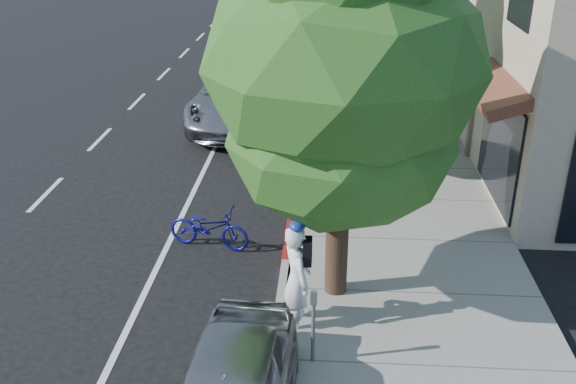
# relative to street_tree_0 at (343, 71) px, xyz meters

# --- Properties ---
(ground) EXTENTS (120.00, 120.00, 0.00)m
(ground) POSITION_rel_street_tree_0_xyz_m (-0.90, 2.00, -4.17)
(ground) COLOR black
(ground) RESTS_ON ground
(sidewalk) EXTENTS (4.60, 56.00, 0.15)m
(sidewalk) POSITION_rel_street_tree_0_xyz_m (1.40, 10.00, -4.10)
(sidewalk) COLOR gray
(sidewalk) RESTS_ON ground
(curb) EXTENTS (0.30, 56.00, 0.15)m
(curb) POSITION_rel_street_tree_0_xyz_m (-0.90, 10.00, -4.10)
(curb) COLOR #9E998E
(curb) RESTS_ON ground
(curb_red_segment) EXTENTS (0.32, 4.00, 0.15)m
(curb_red_segment) POSITION_rel_street_tree_0_xyz_m (-0.90, 3.00, -4.10)
(curb_red_segment) COLOR maroon
(curb_red_segment) RESTS_ON ground
(street_tree_0) EXTENTS (4.49, 4.49, 6.87)m
(street_tree_0) POSITION_rel_street_tree_0_xyz_m (0.00, 0.00, 0.00)
(street_tree_0) COLOR black
(street_tree_0) RESTS_ON ground
(street_tree_1) EXTENTS (4.50, 4.50, 7.18)m
(street_tree_1) POSITION_rel_street_tree_0_xyz_m (0.00, 6.00, 0.23)
(street_tree_1) COLOR black
(street_tree_1) RESTS_ON ground
(cyclist) EXTENTS (0.69, 0.82, 1.93)m
(cyclist) POSITION_rel_street_tree_0_xyz_m (-0.65, -1.00, -3.21)
(cyclist) COLOR white
(cyclist) RESTS_ON ground
(bicycle) EXTENTS (1.82, 0.96, 0.91)m
(bicycle) POSITION_rel_street_tree_0_xyz_m (-2.60, 1.68, -3.72)
(bicycle) COLOR navy
(bicycle) RESTS_ON ground
(silver_suv) EXTENTS (3.00, 6.43, 1.78)m
(silver_suv) POSITION_rel_street_tree_0_xyz_m (-2.96, 10.00, -3.28)
(silver_suv) COLOR #9B9A9F
(silver_suv) RESTS_ON ground
(dark_sedan) EXTENTS (2.13, 5.01, 1.61)m
(dark_sedan) POSITION_rel_street_tree_0_xyz_m (-3.03, 13.34, -3.37)
(dark_sedan) COLOR black
(dark_sedan) RESTS_ON ground
(white_pickup) EXTENTS (2.75, 5.62, 1.57)m
(white_pickup) POSITION_rel_street_tree_0_xyz_m (-2.08, 19.79, -3.39)
(white_pickup) COLOR silver
(white_pickup) RESTS_ON ground
(dark_suv_far) EXTENTS (2.44, 5.19, 1.72)m
(dark_suv_far) POSITION_rel_street_tree_0_xyz_m (-2.66, 25.96, -3.32)
(dark_suv_far) COLOR black
(dark_suv_far) RESTS_ON ground
(pedestrian) EXTENTS (0.89, 0.76, 1.59)m
(pedestrian) POSITION_rel_street_tree_0_xyz_m (2.63, 10.60, -3.23)
(pedestrian) COLOR black
(pedestrian) RESTS_ON sidewalk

